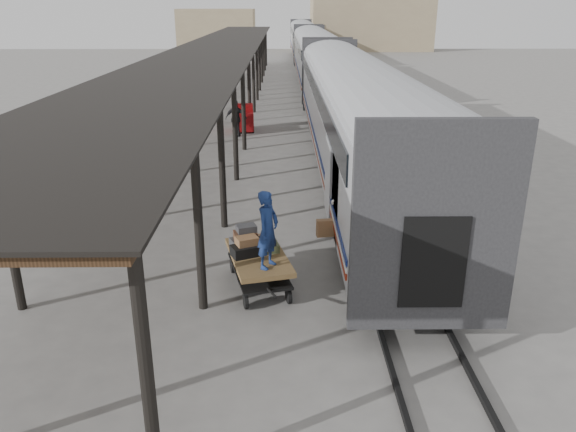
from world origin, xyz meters
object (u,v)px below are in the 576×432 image
Objects in this scene: porter at (268,230)px; pedestrian at (236,118)px; baggage_cart at (259,263)px; luggage_tug at (245,119)px.

porter is 17.62m from pedestrian.
baggage_cart is at bearing 49.73° from porter.
porter is at bearing 99.99° from pedestrian.
porter is at bearing -88.65° from luggage_tug.
porter reaches higher than luggage_tug.
luggage_tug reaches higher than baggage_cart.
pedestrian reaches higher than baggage_cart.
luggage_tug is at bearing 80.88° from baggage_cart.
baggage_cart is at bearing -89.25° from luggage_tug.
porter is 0.95× the size of pedestrian.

